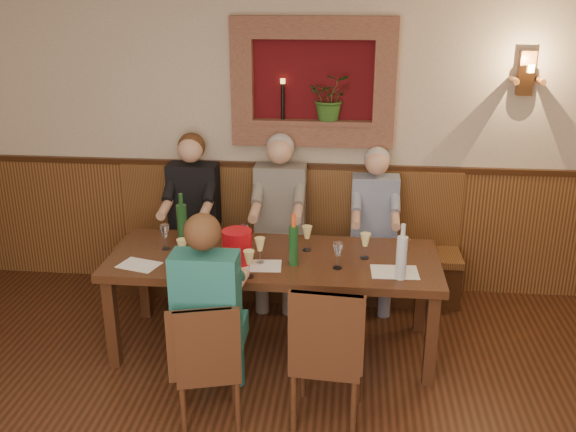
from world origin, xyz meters
name	(u,v)px	position (x,y,z in m)	size (l,w,h in m)	color
room_shell	(215,179)	(0.00, 0.00, 1.89)	(6.04, 6.04, 2.82)	#C2AF93
wall_niche	(318,88)	(0.24, 2.94, 1.81)	(1.36, 0.30, 1.06)	#500B0F
wall_sconce	(526,74)	(1.90, 2.93, 1.94)	(0.25, 0.20, 0.35)	#4D2716
dining_table	(274,266)	(0.00, 1.85, 0.68)	(2.40, 0.90, 0.75)	#341D0F
bench	(287,258)	(0.00, 2.79, 0.33)	(3.00, 0.45, 1.11)	#381E0F
chair_near_left	(209,386)	(-0.30, 0.93, 0.25)	(0.47, 0.47, 0.87)	#341D0F
chair_near_right	(327,380)	(0.43, 1.03, 0.28)	(0.46, 0.46, 0.97)	#341D0F
person_bench_left	(193,231)	(-0.81, 2.69, 0.60)	(0.43, 0.52, 1.44)	black
person_bench_mid	(279,233)	(-0.06, 2.69, 0.60)	(0.43, 0.53, 1.45)	#635D5A
person_bench_right	(373,241)	(0.75, 2.69, 0.56)	(0.39, 0.48, 1.36)	navy
person_chair_front	(211,330)	(-0.30, 1.07, 0.57)	(0.40, 0.49, 1.38)	#1C5363
spittoon_bucket	(237,247)	(-0.24, 1.72, 0.87)	(0.21, 0.21, 0.24)	red
wine_bottle_green_a	(293,244)	(0.16, 1.72, 0.90)	(0.08, 0.08, 0.38)	#19471E
wine_bottle_green_b	(182,224)	(-0.71, 2.01, 0.92)	(0.10, 0.10, 0.41)	#19471E
water_bottle	(402,256)	(0.89, 1.57, 0.91)	(0.08, 0.08, 0.39)	silver
tasting_sheet_a	(139,265)	(-0.93, 1.60, 0.75)	(0.28, 0.20, 0.00)	white
tasting_sheet_b	(260,266)	(-0.07, 1.68, 0.75)	(0.29, 0.21, 0.00)	white
tasting_sheet_c	(395,272)	(0.86, 1.67, 0.75)	(0.32, 0.23, 0.00)	white
tasting_sheet_d	(220,270)	(-0.34, 1.57, 0.75)	(0.28, 0.20, 0.00)	white
wine_glass_0	(365,246)	(0.66, 1.89, 0.85)	(0.08, 0.08, 0.19)	#FFF398
wine_glass_1	(338,256)	(0.47, 1.69, 0.85)	(0.08, 0.08, 0.19)	white
wine_glass_2	(165,237)	(-0.82, 1.91, 0.85)	(0.08, 0.08, 0.19)	white
wine_glass_3	(307,238)	(0.23, 1.99, 0.85)	(0.08, 0.08, 0.19)	#FFF398
wine_glass_4	(249,264)	(-0.12, 1.49, 0.85)	(0.08, 0.08, 0.19)	#FFF398
wine_glass_5	(182,252)	(-0.62, 1.65, 0.85)	(0.08, 0.08, 0.19)	#FFF398
wine_glass_6	(244,237)	(-0.24, 1.97, 0.85)	(0.08, 0.08, 0.19)	white
wine_glass_7	(260,251)	(-0.08, 1.73, 0.85)	(0.08, 0.08, 0.19)	#FFF398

